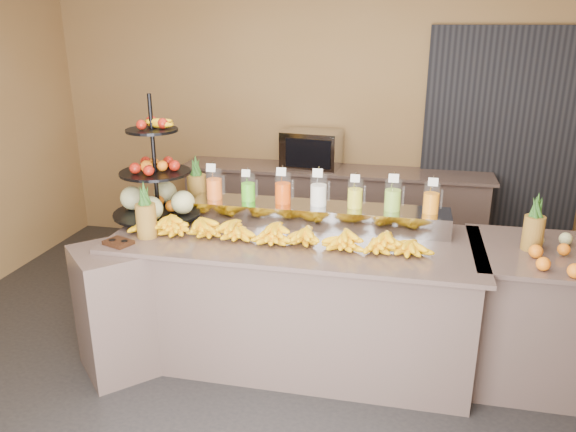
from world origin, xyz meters
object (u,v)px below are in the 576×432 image
(condiment_caddy, at_px, (118,242))
(banana_heap, at_px, (273,230))
(right_fruit_pile, at_px, (560,249))
(oven_warmer, at_px, (312,149))
(fruit_stand, at_px, (162,189))
(pitcher_tray, at_px, (318,215))

(condiment_caddy, bearing_deg, banana_heap, 16.19)
(right_fruit_pile, xyz_separation_m, oven_warmer, (-1.90, 1.98, 0.12))
(banana_heap, relative_size, fruit_stand, 2.28)
(banana_heap, bearing_deg, oven_warmer, 92.68)
(fruit_stand, xyz_separation_m, oven_warmer, (0.80, 1.79, -0.05))
(pitcher_tray, height_order, fruit_stand, fruit_stand)
(pitcher_tray, distance_m, oven_warmer, 1.71)
(banana_heap, relative_size, condiment_caddy, 12.09)
(fruit_stand, bearing_deg, right_fruit_pile, -11.87)
(pitcher_tray, xyz_separation_m, banana_heap, (-0.25, -0.37, 0.00))
(banana_heap, height_order, right_fruit_pile, right_fruit_pile)
(banana_heap, relative_size, oven_warmer, 3.75)
(pitcher_tray, relative_size, condiment_caddy, 10.61)
(condiment_caddy, relative_size, right_fruit_pile, 0.41)
(pitcher_tray, height_order, banana_heap, banana_heap)
(banana_heap, xyz_separation_m, oven_warmer, (-0.10, 2.04, 0.11))
(fruit_stand, bearing_deg, condiment_caddy, -107.84)
(condiment_caddy, xyz_separation_m, oven_warmer, (0.89, 2.32, 0.17))
(condiment_caddy, xyz_separation_m, right_fruit_pile, (2.79, 0.35, 0.06))
(pitcher_tray, bearing_deg, oven_warmer, 101.57)
(pitcher_tray, distance_m, condiment_caddy, 1.39)
(fruit_stand, height_order, oven_warmer, fruit_stand)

